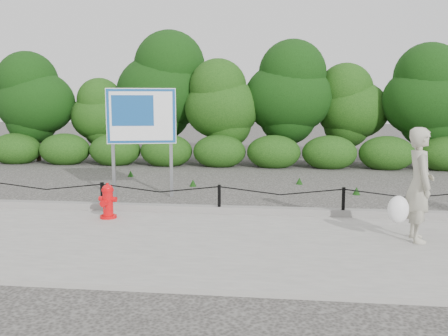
% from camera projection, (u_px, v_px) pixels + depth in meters
% --- Properties ---
extents(ground, '(90.00, 90.00, 0.00)m').
position_uv_depth(ground, '(219.00, 217.00, 9.80)').
color(ground, '#2D2B28').
rests_on(ground, ground).
extents(sidewalk, '(14.00, 4.00, 0.08)m').
position_uv_depth(sidewalk, '(204.00, 244.00, 7.83)').
color(sidewalk, gray).
rests_on(sidewalk, ground).
extents(curb, '(14.00, 0.22, 0.14)m').
position_uv_depth(curb, '(220.00, 209.00, 9.83)').
color(curb, slate).
rests_on(curb, sidewalk).
extents(chain_barrier, '(10.06, 0.06, 0.60)m').
position_uv_depth(chain_barrier, '(219.00, 195.00, 9.74)').
color(chain_barrier, black).
rests_on(chain_barrier, sidewalk).
extents(treeline, '(20.19, 3.81, 5.06)m').
position_uv_depth(treeline, '(246.00, 96.00, 18.29)').
color(treeline, black).
rests_on(treeline, ground).
extents(fire_hydrant, '(0.38, 0.40, 0.70)m').
position_uv_depth(fire_hydrant, '(108.00, 201.00, 9.35)').
color(fire_hydrant, red).
rests_on(fire_hydrant, sidewalk).
extents(pedestrian, '(0.75, 0.69, 1.88)m').
position_uv_depth(pedestrian, '(418.00, 186.00, 7.74)').
color(pedestrian, '#A29F8B').
rests_on(pedestrian, sidewalk).
extents(advertising_sign, '(1.66, 0.47, 2.70)m').
position_uv_depth(advertising_sign, '(141.00, 121.00, 11.56)').
color(advertising_sign, slate).
rests_on(advertising_sign, ground).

